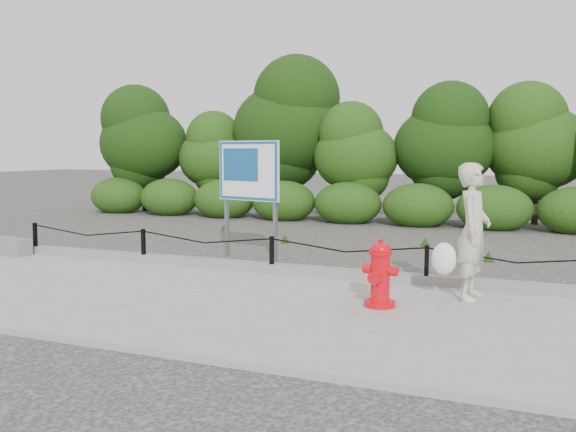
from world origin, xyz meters
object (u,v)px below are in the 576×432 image
at_px(fire_hydrant, 380,275).
at_px(pedestrian, 471,233).
at_px(concrete_block, 8,246).
at_px(advertising_sign, 249,176).

height_order(fire_hydrant, pedestrian, pedestrian).
bearing_deg(concrete_block, pedestrian, -2.66).
xyz_separation_m(fire_hydrant, concrete_block, (-7.58, 1.24, -0.26)).
bearing_deg(concrete_block, fire_hydrant, -9.25).
bearing_deg(pedestrian, concrete_block, 93.75).
bearing_deg(fire_hydrant, pedestrian, 45.20).
xyz_separation_m(fire_hydrant, advertising_sign, (-3.23, 2.88, 1.10)).
relative_size(fire_hydrant, pedestrian, 0.47).
bearing_deg(advertising_sign, concrete_block, -146.13).
relative_size(fire_hydrant, advertising_sign, 0.38).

